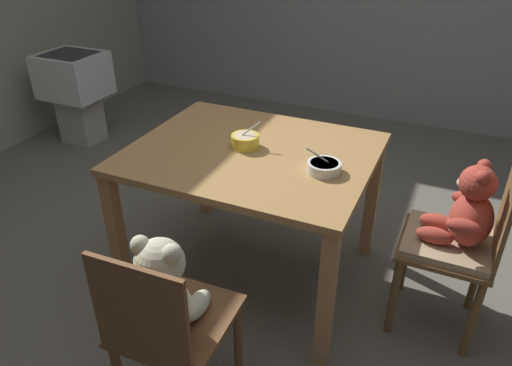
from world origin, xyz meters
The scene contains 7 objects.
ground_plane centered at (0.00, 0.00, -0.02)m, with size 5.20×5.20×0.04m.
dining_table centered at (0.00, 0.00, 0.64)m, with size 1.15×0.95×0.75m.
teddy_chair_near_front centered at (0.08, -0.90, 0.57)m, with size 0.40×0.43×0.85m.
teddy_chair_near_right centered at (0.99, 0.03, 0.56)m, with size 0.40×0.39×0.87m.
porridge_bowl_white_near_right centered at (0.38, -0.07, 0.77)m, with size 0.15×0.15×0.12m.
porridge_bowl_yellow_center centered at (-0.04, 0.02, 0.78)m, with size 0.14×0.14×0.13m.
sink_basin centered at (-2.05, 0.98, 0.49)m, with size 0.48×0.43×0.75m.
Camera 1 is at (0.87, -1.89, 1.76)m, focal length 33.76 mm.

